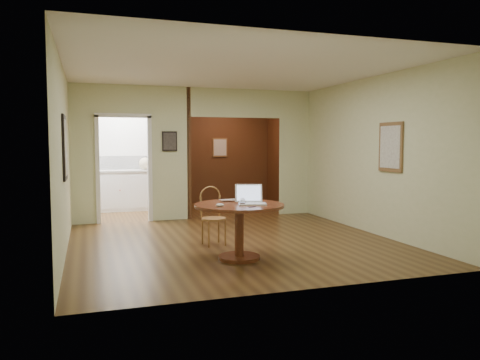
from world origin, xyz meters
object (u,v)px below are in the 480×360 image
object	(u,v)px
open_laptop	(251,199)
closed_laptop	(233,201)
chair	(212,212)
dining_table	(239,218)

from	to	relation	value
open_laptop	closed_laptop	size ratio (longest dim) A/B	1.21
chair	open_laptop	world-z (taller)	open_laptop
chair	closed_laptop	xyz separation A→B (m)	(0.11, -0.75, 0.27)
dining_table	open_laptop	xyz separation A→B (m)	(0.15, -0.04, 0.26)
chair	dining_table	bearing A→B (deg)	-91.07
dining_table	chair	xyz separation A→B (m)	(-0.10, 1.02, -0.06)
closed_laptop	dining_table	bearing A→B (deg)	-97.00
chair	closed_laptop	world-z (taller)	chair
open_laptop	dining_table	bearing A→B (deg)	179.86
open_laptop	chair	bearing A→B (deg)	118.93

